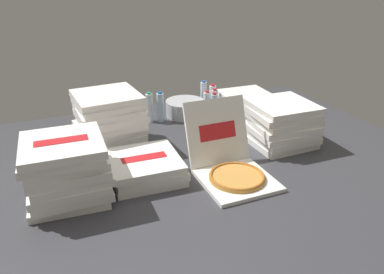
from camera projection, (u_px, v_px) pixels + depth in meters
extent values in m
cube|color=#38383D|center=(191.00, 165.00, 2.39)|extent=(3.20, 2.40, 0.02)
cube|color=white|center=(237.00, 180.00, 2.18)|extent=(0.41, 0.41, 0.02)
cylinder|color=#C6893D|center=(237.00, 177.00, 2.17)|extent=(0.33, 0.33, 0.02)
torus|color=#A96324|center=(237.00, 176.00, 2.17)|extent=(0.33, 0.33, 0.02)
cube|color=white|center=(217.00, 131.00, 2.33)|extent=(0.41, 0.16, 0.39)
cube|color=red|center=(218.00, 131.00, 2.32)|extent=(0.25, 0.04, 0.10)
cube|color=white|center=(69.00, 193.00, 2.05)|extent=(0.43, 0.43, 0.04)
cube|color=white|center=(70.00, 187.00, 2.02)|extent=(0.41, 0.41, 0.04)
cube|color=white|center=(68.00, 180.00, 2.00)|extent=(0.42, 0.42, 0.04)
cube|color=red|center=(67.00, 177.00, 1.99)|extent=(0.27, 0.08, 0.00)
cube|color=white|center=(69.00, 172.00, 1.99)|extent=(0.41, 0.41, 0.04)
cube|color=red|center=(69.00, 169.00, 1.98)|extent=(0.27, 0.08, 0.00)
cube|color=white|center=(67.00, 166.00, 1.97)|extent=(0.42, 0.42, 0.04)
cube|color=red|center=(66.00, 162.00, 1.96)|extent=(0.27, 0.08, 0.00)
cube|color=white|center=(63.00, 158.00, 1.95)|extent=(0.42, 0.42, 0.04)
cube|color=white|center=(62.00, 152.00, 1.92)|extent=(0.44, 0.44, 0.04)
cube|color=white|center=(62.00, 145.00, 1.90)|extent=(0.42, 0.42, 0.04)
cube|color=red|center=(61.00, 141.00, 1.89)|extent=(0.27, 0.08, 0.00)
cube|color=white|center=(113.00, 144.00, 2.60)|extent=(0.43, 0.43, 0.04)
cube|color=red|center=(113.00, 141.00, 2.59)|extent=(0.27, 0.09, 0.00)
cube|color=white|center=(112.00, 139.00, 2.59)|extent=(0.42, 0.42, 0.04)
cube|color=white|center=(111.00, 133.00, 2.57)|extent=(0.42, 0.42, 0.04)
cube|color=white|center=(110.00, 127.00, 2.55)|extent=(0.46, 0.46, 0.04)
cube|color=white|center=(110.00, 121.00, 2.53)|extent=(0.42, 0.42, 0.04)
cube|color=red|center=(110.00, 118.00, 2.52)|extent=(0.27, 0.08, 0.00)
cube|color=white|center=(110.00, 116.00, 2.51)|extent=(0.45, 0.45, 0.04)
cube|color=white|center=(108.00, 109.00, 2.50)|extent=(0.42, 0.42, 0.04)
cube|color=red|center=(108.00, 106.00, 2.49)|extent=(0.27, 0.08, 0.00)
cube|color=white|center=(108.00, 103.00, 2.48)|extent=(0.45, 0.45, 0.04)
cube|color=white|center=(106.00, 97.00, 2.47)|extent=(0.44, 0.44, 0.04)
cube|color=white|center=(278.00, 140.00, 2.67)|extent=(0.41, 0.41, 0.04)
cube|color=white|center=(281.00, 135.00, 2.65)|extent=(0.42, 0.42, 0.04)
cube|color=red|center=(281.00, 132.00, 2.64)|extent=(0.27, 0.08, 0.00)
cube|color=white|center=(280.00, 129.00, 2.62)|extent=(0.43, 0.43, 0.04)
cube|color=white|center=(281.00, 123.00, 2.61)|extent=(0.45, 0.45, 0.04)
cube|color=red|center=(281.00, 120.00, 2.60)|extent=(0.27, 0.10, 0.00)
cube|color=white|center=(282.00, 117.00, 2.60)|extent=(0.41, 0.41, 0.04)
cube|color=red|center=(282.00, 114.00, 2.59)|extent=(0.27, 0.08, 0.00)
cube|color=white|center=(281.00, 112.00, 2.58)|extent=(0.44, 0.44, 0.04)
cube|color=white|center=(283.00, 106.00, 2.56)|extent=(0.42, 0.42, 0.04)
cube|color=white|center=(246.00, 110.00, 3.21)|extent=(0.41, 0.41, 0.04)
cube|color=white|center=(246.00, 106.00, 3.19)|extent=(0.44, 0.44, 0.04)
cube|color=red|center=(246.00, 103.00, 3.18)|extent=(0.27, 0.10, 0.00)
cube|color=white|center=(247.00, 101.00, 3.18)|extent=(0.41, 0.41, 0.04)
cube|color=red|center=(247.00, 98.00, 3.17)|extent=(0.27, 0.08, 0.00)
cube|color=white|center=(246.00, 96.00, 3.16)|extent=(0.42, 0.42, 0.04)
cube|color=white|center=(146.00, 173.00, 2.24)|extent=(0.43, 0.43, 0.04)
cube|color=white|center=(147.00, 167.00, 2.22)|extent=(0.44, 0.44, 0.04)
cube|color=white|center=(144.00, 161.00, 2.20)|extent=(0.42, 0.42, 0.04)
cube|color=red|center=(144.00, 157.00, 2.19)|extent=(0.27, 0.08, 0.00)
cylinder|color=#B7BABF|center=(185.00, 108.00, 3.14)|extent=(0.32, 0.32, 0.13)
cylinder|color=silver|center=(160.00, 107.00, 3.01)|extent=(0.06, 0.06, 0.23)
cylinder|color=blue|center=(160.00, 93.00, 2.95)|extent=(0.03, 0.03, 0.02)
cylinder|color=silver|center=(214.00, 104.00, 3.08)|extent=(0.06, 0.06, 0.23)
cylinder|color=red|center=(215.00, 90.00, 3.03)|extent=(0.03, 0.03, 0.02)
cylinder|color=white|center=(204.00, 95.00, 3.29)|extent=(0.06, 0.06, 0.23)
cylinder|color=blue|center=(204.00, 81.00, 3.24)|extent=(0.03, 0.03, 0.02)
cylinder|color=white|center=(212.00, 99.00, 3.19)|extent=(0.06, 0.06, 0.23)
cylinder|color=red|center=(213.00, 85.00, 3.14)|extent=(0.03, 0.03, 0.02)
cylinder|color=white|center=(150.00, 108.00, 2.99)|extent=(0.06, 0.06, 0.23)
cylinder|color=#239951|center=(149.00, 93.00, 2.94)|extent=(0.03, 0.03, 0.02)
cylinder|color=silver|center=(214.00, 108.00, 2.98)|extent=(0.06, 0.06, 0.23)
cylinder|color=red|center=(214.00, 94.00, 2.93)|extent=(0.03, 0.03, 0.02)
cylinder|color=white|center=(207.00, 106.00, 3.03)|extent=(0.06, 0.06, 0.23)
cylinder|color=red|center=(207.00, 92.00, 2.98)|extent=(0.03, 0.03, 0.02)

